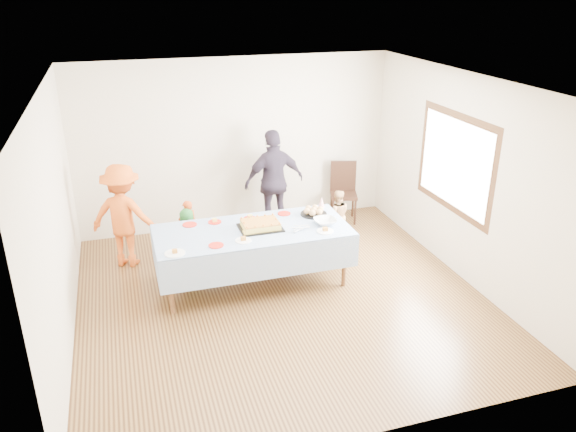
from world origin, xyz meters
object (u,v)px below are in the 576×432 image
dining_chair (343,188)px  adult_left (124,216)px  party_table (253,233)px  birthday_cake (260,225)px

dining_chair → adult_left: bearing=-152.6°
party_table → dining_chair: dining_chair is taller
birthday_cake → adult_left: 1.99m
birthday_cake → dining_chair: dining_chair is taller
party_table → adult_left: adult_left is taller
party_table → dining_chair: (1.97, 1.70, -0.18)m
birthday_cake → dining_chair: bearing=42.3°
birthday_cake → adult_left: (-1.68, 1.06, -0.09)m
party_table → adult_left: 1.90m
adult_left → party_table: bearing=169.8°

